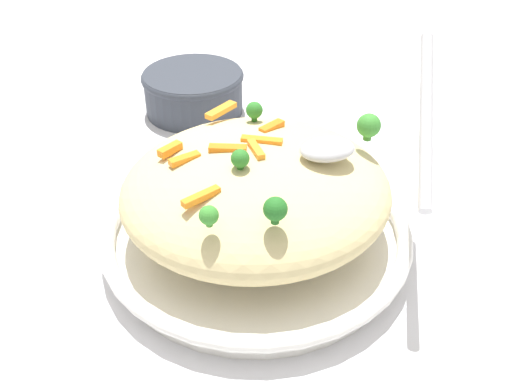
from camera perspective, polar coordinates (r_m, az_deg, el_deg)
ground_plane at (r=0.63m, az=0.00°, el=-5.55°), size 2.40×2.40×0.00m
serving_bowl at (r=0.62m, az=0.00°, el=-4.12°), size 0.34×0.34×0.04m
pasta_mound at (r=0.58m, az=0.00°, el=0.27°), size 0.28×0.27×0.09m
carrot_piece_0 at (r=0.56m, az=-7.35°, el=3.38°), size 0.03×0.02×0.01m
carrot_piece_1 at (r=0.60m, az=1.63°, el=6.66°), size 0.03×0.02×0.01m
carrot_piece_2 at (r=0.57m, az=0.59°, el=5.33°), size 0.04×0.03×0.01m
carrot_piece_3 at (r=0.50m, az=-5.67°, el=-0.48°), size 0.04×0.02×0.01m
carrot_piece_4 at (r=0.55m, az=-0.04°, el=4.24°), size 0.01×0.03×0.01m
carrot_piece_5 at (r=0.57m, az=-8.83°, el=4.36°), size 0.03×0.02×0.01m
carrot_piece_6 at (r=0.64m, az=-3.61°, el=8.39°), size 0.04×0.04×0.01m
carrot_piece_7 at (r=0.56m, az=-2.93°, el=4.44°), size 0.04×0.02×0.01m
broccoli_floret_0 at (r=0.47m, az=2.00°, el=-1.79°), size 0.02×0.02×0.03m
broccoli_floret_1 at (r=0.62m, az=-0.17°, el=8.39°), size 0.02×0.02×0.02m
broccoli_floret_2 at (r=0.53m, az=-1.64°, el=3.42°), size 0.02×0.02×0.02m
broccoli_floret_3 at (r=0.47m, az=-4.87°, el=-2.43°), size 0.02×0.02×0.02m
broccoli_floret_4 at (r=0.59m, az=11.52°, el=6.68°), size 0.03×0.03×0.03m
serving_spoon at (r=0.54m, az=11.27°, el=5.64°), size 0.15×0.17×0.10m
companion_bowl at (r=0.89m, az=-6.45°, el=10.45°), size 0.16×0.16×0.07m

